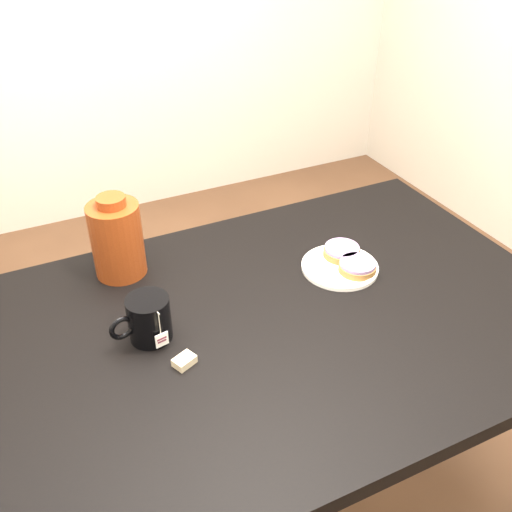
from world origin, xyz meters
name	(u,v)px	position (x,y,z in m)	size (l,w,h in m)	color
ground_plane	(267,507)	(0.00, 0.00, 0.00)	(4.00, 4.00, 0.00)	brown
table	(270,345)	(0.00, 0.00, 0.67)	(1.40, 0.90, 0.75)	black
plate	(340,266)	(0.25, 0.10, 0.76)	(0.20, 0.20, 0.01)	white
bagel_back	(342,251)	(0.28, 0.13, 0.77)	(0.13, 0.13, 0.03)	brown
bagel_front	(357,266)	(0.27, 0.06, 0.77)	(0.13, 0.13, 0.03)	brown
mug	(148,319)	(-0.27, 0.06, 0.80)	(0.15, 0.11, 0.10)	black
teabag_pouch	(184,361)	(-0.23, -0.05, 0.76)	(0.04, 0.03, 0.02)	#C6B793
bagel_package	(117,239)	(-0.26, 0.33, 0.85)	(0.16, 0.16, 0.22)	#591E0B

